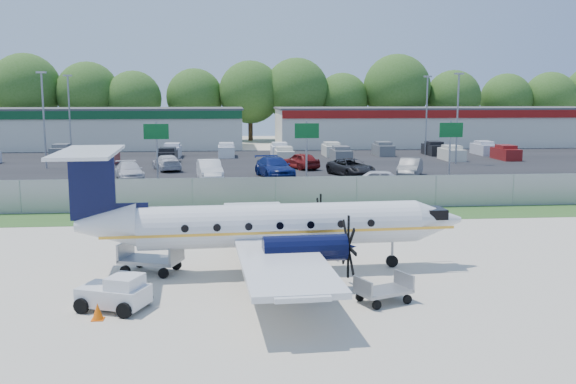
{
  "coord_description": "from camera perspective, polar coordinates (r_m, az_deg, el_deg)",
  "views": [
    {
      "loc": [
        -2.88,
        -24.35,
        6.93
      ],
      "look_at": [
        0.0,
        6.0,
        2.3
      ],
      "focal_mm": 40.0,
      "sensor_mm": 36.0,
      "label": 1
    }
  ],
  "objects": [
    {
      "name": "ground",
      "position": [
        25.47,
        1.28,
        -7.15
      ],
      "size": [
        170.0,
        170.0,
        0.0
      ],
      "primitive_type": "plane",
      "color": "beige",
      "rests_on": "ground"
    },
    {
      "name": "grass_verge",
      "position": [
        37.11,
        -0.87,
        -2.12
      ],
      "size": [
        170.0,
        4.0,
        0.02
      ],
      "primitive_type": "cube",
      "color": "#2D561E",
      "rests_on": "ground"
    },
    {
      "name": "access_road",
      "position": [
        43.99,
        -1.6,
        -0.42
      ],
      "size": [
        170.0,
        8.0,
        0.02
      ],
      "primitive_type": "cube",
      "color": "black",
      "rests_on": "ground"
    },
    {
      "name": "parking_lot",
      "position": [
        64.78,
        -2.84,
        2.49
      ],
      "size": [
        170.0,
        32.0,
        0.02
      ],
      "primitive_type": "cube",
      "color": "black",
      "rests_on": "ground"
    },
    {
      "name": "perimeter_fence",
      "position": [
        38.91,
        -1.11,
        -0.13
      ],
      "size": [
        120.0,
        0.06,
        1.99
      ],
      "color": "gray",
      "rests_on": "ground"
    },
    {
      "name": "building_west",
      "position": [
        88.98,
        -19.23,
        5.38
      ],
      "size": [
        46.4,
        12.4,
        5.24
      ],
      "color": "silver",
      "rests_on": "ground"
    },
    {
      "name": "building_east",
      "position": [
        91.13,
        13.13,
        5.7
      ],
      "size": [
        44.4,
        12.4,
        5.24
      ],
      "color": "silver",
      "rests_on": "ground"
    },
    {
      "name": "sign_left",
      "position": [
        47.65,
        -11.61,
        4.46
      ],
      "size": [
        1.8,
        0.26,
        5.0
      ],
      "color": "gray",
      "rests_on": "ground"
    },
    {
      "name": "sign_mid",
      "position": [
        47.73,
        1.68,
        4.64
      ],
      "size": [
        1.8,
        0.26,
        5.0
      ],
      "color": "gray",
      "rests_on": "ground"
    },
    {
      "name": "sign_right",
      "position": [
        50.29,
        14.25,
        4.59
      ],
      "size": [
        1.8,
        0.26,
        5.0
      ],
      "color": "gray",
      "rests_on": "ground"
    },
    {
      "name": "light_pole_nw",
      "position": [
        64.68,
        -20.91,
        6.57
      ],
      "size": [
        0.9,
        0.35,
        9.09
      ],
      "color": "gray",
      "rests_on": "ground"
    },
    {
      "name": "light_pole_ne",
      "position": [
        66.43,
        14.84,
        6.88
      ],
      "size": [
        0.9,
        0.35,
        9.09
      ],
      "color": "gray",
      "rests_on": "ground"
    },
    {
      "name": "light_pole_sw",
      "position": [
        74.36,
        -18.87,
        6.87
      ],
      "size": [
        0.9,
        0.35,
        9.09
      ],
      "color": "gray",
      "rests_on": "ground"
    },
    {
      "name": "light_pole_se",
      "position": [
        75.9,
        12.23,
        7.16
      ],
      "size": [
        0.9,
        0.35,
        9.09
      ],
      "color": "gray",
      "rests_on": "ground"
    },
    {
      "name": "tree_line",
      "position": [
        98.63,
        -3.74,
        4.58
      ],
      "size": [
        112.0,
        6.0,
        14.0
      ],
      "primitive_type": null,
      "color": "#2E5619",
      "rests_on": "ground"
    },
    {
      "name": "aircraft",
      "position": [
        25.09,
        -1.47,
        -2.95
      ],
      "size": [
        15.8,
        15.59,
        4.89
      ],
      "color": "silver",
      "rests_on": "ground"
    },
    {
      "name": "pushback_tug",
      "position": [
        21.8,
        -15.01,
        -8.67
      ],
      "size": [
        2.47,
        2.17,
        1.15
      ],
      "color": "silver",
      "rests_on": "ground"
    },
    {
      "name": "baggage_cart_near",
      "position": [
        25.83,
        -12.08,
        -5.84
      ],
      "size": [
        2.59,
        2.02,
        1.19
      ],
      "color": "gray",
      "rests_on": "ground"
    },
    {
      "name": "baggage_cart_far",
      "position": [
        22.01,
        8.5,
        -8.62
      ],
      "size": [
        2.05,
        1.66,
        0.93
      ],
      "color": "gray",
      "rests_on": "ground"
    },
    {
      "name": "cone_port_wing",
      "position": [
        21.11,
        -16.56,
        -10.17
      ],
      "size": [
        0.38,
        0.38,
        0.54
      ],
      "color": "#EE5A07",
      "rests_on": "ground"
    },
    {
      "name": "cone_starboard_wing",
      "position": [
        29.66,
        -2.61,
        -4.45
      ],
      "size": [
        0.33,
        0.33,
        0.46
      ],
      "color": "#EE5A07",
      "rests_on": "ground"
    },
    {
      "name": "road_car_west",
      "position": [
        43.67,
        -17.47,
        -0.9
      ],
      "size": [
        4.41,
        2.9,
        1.39
      ],
      "primitive_type": "imported",
      "rotation": [
        0.0,
        0.0,
        1.91
      ],
      "color": "black",
      "rests_on": "ground"
    },
    {
      "name": "road_car_mid",
      "position": [
        47.19,
        7.62,
        0.11
      ],
      "size": [
        4.85,
        2.77,
        1.55
      ],
      "primitive_type": "imported",
      "rotation": [
        0.0,
        0.0,
        -1.79
      ],
      "color": "silver",
      "rests_on": "ground"
    },
    {
      "name": "parked_car_a",
      "position": [
        54.58,
        -13.9,
        1.08
      ],
      "size": [
        3.22,
        5.29,
        1.43
      ],
      "primitive_type": "imported",
      "rotation": [
        0.0,
        0.0,
        0.26
      ],
      "color": "silver",
      "rests_on": "ground"
    },
    {
      "name": "parked_car_b",
      "position": [
        53.01,
        -6.97,
        1.06
      ],
      "size": [
        2.43,
        5.26,
        1.67
      ],
      "primitive_type": "imported",
      "rotation": [
        0.0,
        0.0,
        0.13
      ],
      "color": "silver",
      "rests_on": "ground"
    },
    {
      "name": "parked_car_c",
      "position": [
        54.33,
        -1.2,
        1.3
      ],
      "size": [
        3.5,
        6.26,
        1.71
      ],
      "primitive_type": "imported",
      "rotation": [
        0.0,
        0.0,
        0.19
      ],
      "color": "navy",
      "rests_on": "ground"
    },
    {
      "name": "parked_car_d",
      "position": [
        55.51,
        5.63,
        1.42
      ],
      "size": [
        4.03,
        5.87,
        1.49
      ],
      "primitive_type": "imported",
      "rotation": [
        0.0,
        0.0,
        0.32
      ],
      "color": "black",
      "rests_on": "ground"
    },
    {
      "name": "parked_car_e",
      "position": [
        55.72,
        10.78,
        1.34
      ],
      "size": [
        3.44,
        5.07,
        1.58
      ],
      "primitive_type": "imported",
      "rotation": [
        0.0,
        0.0,
        -0.41
      ],
      "color": "#595B5E",
      "rests_on": "ground"
    },
    {
      "name": "parked_car_f",
      "position": [
        60.48,
        -10.71,
        1.9
      ],
      "size": [
        3.33,
        5.34,
        1.44
      ],
      "primitive_type": "imported",
      "rotation": [
        0.0,
        0.0,
        3.43
      ],
      "color": "silver",
      "rests_on": "ground"
    },
    {
      "name": "parked_car_g",
      "position": [
        60.64,
        1.15,
        2.07
      ],
      "size": [
        3.58,
        4.9,
        1.55
      ],
      "primitive_type": "imported",
      "rotation": [
        0.0,
        0.0,
        3.58
      ],
      "color": "maroon",
      "rests_on": "ground"
    },
    {
      "name": "far_parking_rows",
      "position": [
        69.75,
        -3.03,
        2.92
      ],
      "size": [
        56.0,
        10.0,
        1.6
      ],
      "primitive_type": null,
      "color": "gray",
      "rests_on": "ground"
    }
  ]
}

